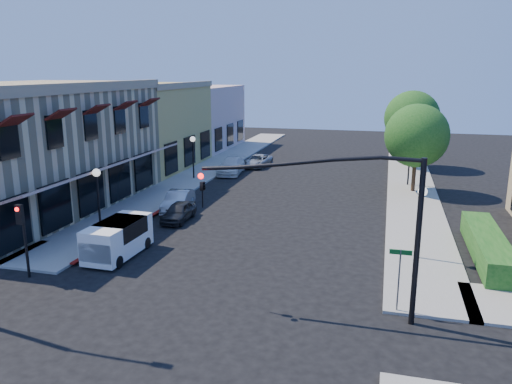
% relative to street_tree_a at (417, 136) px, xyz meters
% --- Properties ---
extents(ground, '(120.00, 120.00, 0.00)m').
position_rel_street_tree_a_xyz_m(ground, '(-8.80, -22.00, -4.19)').
color(ground, black).
rests_on(ground, ground).
extents(sidewalk_left, '(3.50, 50.00, 0.12)m').
position_rel_street_tree_a_xyz_m(sidewalk_left, '(-17.55, 5.00, -4.13)').
color(sidewalk_left, gray).
rests_on(sidewalk_left, ground).
extents(sidewalk_right, '(3.50, 50.00, 0.12)m').
position_rel_street_tree_a_xyz_m(sidewalk_right, '(-0.05, 5.00, -4.13)').
color(sidewalk_right, gray).
rests_on(sidewalk_right, ground).
extents(curb_red_strip, '(0.25, 10.00, 0.06)m').
position_rel_street_tree_a_xyz_m(curb_red_strip, '(-15.70, -14.00, -4.19)').
color(curb_red_strip, maroon).
rests_on(curb_red_strip, ground).
extents(corner_brick_building, '(11.77, 18.20, 8.10)m').
position_rel_street_tree_a_xyz_m(corner_brick_building, '(-24.25, -11.00, -0.19)').
color(corner_brick_building, '#CABA89').
rests_on(corner_brick_building, ground).
extents(yellow_stucco_building, '(10.00, 12.00, 7.60)m').
position_rel_street_tree_a_xyz_m(yellow_stucco_building, '(-24.30, 4.00, -0.39)').
color(yellow_stucco_building, tan).
rests_on(yellow_stucco_building, ground).
extents(pink_stucco_building, '(10.00, 12.00, 7.00)m').
position_rel_street_tree_a_xyz_m(pink_stucco_building, '(-24.30, 16.00, -0.69)').
color(pink_stucco_building, beige).
rests_on(pink_stucco_building, ground).
extents(hedge, '(1.40, 8.00, 1.10)m').
position_rel_street_tree_a_xyz_m(hedge, '(2.90, -13.00, -4.19)').
color(hedge, '#164C15').
rests_on(hedge, ground).
extents(street_tree_a, '(4.56, 4.56, 6.48)m').
position_rel_street_tree_a_xyz_m(street_tree_a, '(0.00, 0.00, 0.00)').
color(street_tree_a, black).
rests_on(street_tree_a, ground).
extents(street_tree_b, '(4.94, 4.94, 7.02)m').
position_rel_street_tree_a_xyz_m(street_tree_b, '(0.00, 10.00, 0.35)').
color(street_tree_b, black).
rests_on(street_tree_b, ground).
extents(signal_mast_arm, '(8.01, 0.39, 6.00)m').
position_rel_street_tree_a_xyz_m(signal_mast_arm, '(-2.94, -20.50, -0.11)').
color(signal_mast_arm, black).
rests_on(signal_mast_arm, ground).
extents(secondary_signal, '(0.28, 0.42, 3.32)m').
position_rel_street_tree_a_xyz_m(secondary_signal, '(-16.80, -20.59, -1.88)').
color(secondary_signal, black).
rests_on(secondary_signal, ground).
extents(street_name_sign, '(0.80, 0.06, 2.50)m').
position_rel_street_tree_a_xyz_m(street_name_sign, '(-1.30, -19.80, -2.50)').
color(street_name_sign, '#595B5E').
rests_on(street_name_sign, ground).
extents(lamppost_left_near, '(0.44, 0.44, 3.57)m').
position_rel_street_tree_a_xyz_m(lamppost_left_near, '(-17.30, -14.00, -1.46)').
color(lamppost_left_near, black).
rests_on(lamppost_left_near, ground).
extents(lamppost_left_far, '(0.44, 0.44, 3.57)m').
position_rel_street_tree_a_xyz_m(lamppost_left_far, '(-17.30, 0.00, -1.46)').
color(lamppost_left_far, black).
rests_on(lamppost_left_far, ground).
extents(lamppost_right_near, '(0.44, 0.44, 3.57)m').
position_rel_street_tree_a_xyz_m(lamppost_right_near, '(-0.30, -14.00, -1.46)').
color(lamppost_right_near, black).
rests_on(lamppost_right_near, ground).
extents(lamppost_right_far, '(0.44, 0.44, 3.57)m').
position_rel_street_tree_a_xyz_m(lamppost_right_far, '(-0.30, 2.00, -1.46)').
color(lamppost_right_far, black).
rests_on(lamppost_right_far, ground).
extents(white_van, '(1.81, 3.96, 1.74)m').
position_rel_street_tree_a_xyz_m(white_van, '(-14.30, -17.28, -3.19)').
color(white_van, white).
rests_on(white_van, ground).
extents(parked_car_a, '(1.42, 3.34, 1.13)m').
position_rel_street_tree_a_xyz_m(parked_car_a, '(-13.84, -11.04, -3.63)').
color(parked_car_a, black).
rests_on(parked_car_a, ground).
extents(parked_car_b, '(1.86, 4.01, 1.27)m').
position_rel_street_tree_a_xyz_m(parked_car_b, '(-14.76, -9.00, -3.56)').
color(parked_car_b, '#ACAEB1').
rests_on(parked_car_b, ground).
extents(parked_car_c, '(2.28, 4.76, 1.34)m').
position_rel_street_tree_a_xyz_m(parked_car_c, '(-15.00, 3.00, -3.53)').
color(parked_car_c, silver).
rests_on(parked_car_c, ground).
extents(parked_car_d, '(2.26, 4.19, 1.12)m').
position_rel_street_tree_a_xyz_m(parked_car_d, '(-13.60, 6.74, -3.64)').
color(parked_car_d, '#A5A6AA').
rests_on(parked_car_d, ground).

